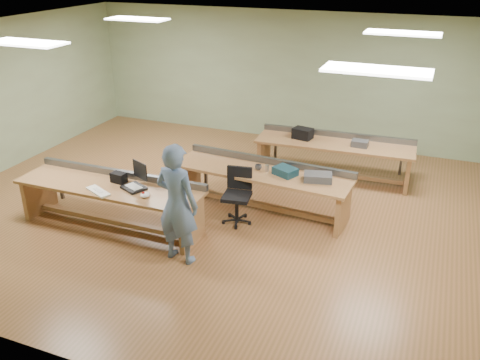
# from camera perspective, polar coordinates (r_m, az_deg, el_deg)

# --- Properties ---
(floor) EXTENTS (10.00, 10.00, 0.00)m
(floor) POSITION_cam_1_polar(r_m,az_deg,el_deg) (9.03, -1.50, -3.29)
(floor) COLOR brown
(floor) RESTS_ON ground
(ceiling) EXTENTS (10.00, 10.00, 0.00)m
(ceiling) POSITION_cam_1_polar(r_m,az_deg,el_deg) (8.09, -1.74, 15.89)
(ceiling) COLOR silver
(ceiling) RESTS_ON wall_back
(wall_back) EXTENTS (10.00, 0.04, 3.00)m
(wall_back) POSITION_cam_1_polar(r_m,az_deg,el_deg) (12.08, 6.02, 11.38)
(wall_back) COLOR #8FA980
(wall_back) RESTS_ON floor
(wall_front) EXTENTS (10.00, 0.04, 3.00)m
(wall_front) POSITION_cam_1_polar(r_m,az_deg,el_deg) (5.34, -18.88, -7.40)
(wall_front) COLOR #8FA980
(wall_front) RESTS_ON floor
(fluor_panels) EXTENTS (6.20, 3.50, 0.03)m
(fluor_panels) POSITION_cam_1_polar(r_m,az_deg,el_deg) (8.09, -1.73, 15.68)
(fluor_panels) COLOR white
(fluor_panels) RESTS_ON ceiling
(workbench_front) EXTENTS (3.15, 0.86, 0.86)m
(workbench_front) POSITION_cam_1_polar(r_m,az_deg,el_deg) (8.52, -14.25, -1.63)
(workbench_front) COLOR #A77246
(workbench_front) RESTS_ON floor
(workbench_mid) EXTENTS (3.17, 1.05, 0.86)m
(workbench_mid) POSITION_cam_1_polar(r_m,az_deg,el_deg) (8.79, 2.49, -0.04)
(workbench_mid) COLOR #A77246
(workbench_mid) RESTS_ON floor
(workbench_back) EXTENTS (3.10, 0.96, 0.86)m
(workbench_back) POSITION_cam_1_polar(r_m,az_deg,el_deg) (10.24, 10.51, 3.20)
(workbench_back) COLOR #A77246
(workbench_back) RESTS_ON floor
(person) EXTENTS (0.71, 0.51, 1.82)m
(person) POSITION_cam_1_polar(r_m,az_deg,el_deg) (7.26, -7.06, -2.69)
(person) COLOR slate
(person) RESTS_ON floor
(laptop_base) EXTENTS (0.45, 0.41, 0.04)m
(laptop_base) POSITION_cam_1_polar(r_m,az_deg,el_deg) (8.20, -11.84, -0.86)
(laptop_base) COLOR black
(laptop_base) RESTS_ON workbench_front
(laptop_screen) EXTENTS (0.33, 0.16, 0.28)m
(laptop_screen) POSITION_cam_1_polar(r_m,az_deg,el_deg) (8.16, -11.17, 1.10)
(laptop_screen) COLOR black
(laptop_screen) RESTS_ON laptop_base
(keyboard) EXTENTS (0.51, 0.36, 0.03)m
(keyboard) POSITION_cam_1_polar(r_m,az_deg,el_deg) (8.22, -15.64, -1.24)
(keyboard) COLOR silver
(keyboard) RESTS_ON workbench_front
(trackball_mouse) EXTENTS (0.17, 0.19, 0.07)m
(trackball_mouse) POSITION_cam_1_polar(r_m,az_deg,el_deg) (7.90, -10.62, -1.63)
(trackball_mouse) COLOR white
(trackball_mouse) RESTS_ON workbench_front
(camera_bag) EXTENTS (0.26, 0.18, 0.17)m
(camera_bag) POSITION_cam_1_polar(r_m,az_deg,el_deg) (8.46, -13.46, 0.27)
(camera_bag) COLOR black
(camera_bag) RESTS_ON workbench_front
(task_chair) EXTENTS (0.57, 0.57, 0.94)m
(task_chair) POSITION_cam_1_polar(r_m,az_deg,el_deg) (8.49, -0.29, -2.58)
(task_chair) COLOR black
(task_chair) RESTS_ON floor
(parts_bin_teal) EXTENTS (0.45, 0.41, 0.13)m
(parts_bin_teal) POSITION_cam_1_polar(r_m,az_deg,el_deg) (8.54, 5.10, 0.99)
(parts_bin_teal) COLOR #12303C
(parts_bin_teal) RESTS_ON workbench_mid
(parts_bin_grey) EXTENTS (0.51, 0.39, 0.12)m
(parts_bin_grey) POSITION_cam_1_polar(r_m,az_deg,el_deg) (8.39, 8.74, 0.31)
(parts_bin_grey) COLOR #38383A
(parts_bin_grey) RESTS_ON workbench_mid
(mug) EXTENTS (0.13, 0.13, 0.09)m
(mug) POSITION_cam_1_polar(r_m,az_deg,el_deg) (8.72, 2.06, 1.44)
(mug) COLOR #38383A
(mug) RESTS_ON workbench_mid
(drinks_can) EXTENTS (0.07, 0.07, 0.12)m
(drinks_can) POSITION_cam_1_polar(r_m,az_deg,el_deg) (8.65, 3.05, 1.33)
(drinks_can) COLOR #B4B4B8
(drinks_can) RESTS_ON workbench_mid
(storage_box_back) EXTENTS (0.42, 0.33, 0.21)m
(storage_box_back) POSITION_cam_1_polar(r_m,az_deg,el_deg) (10.26, 7.05, 5.21)
(storage_box_back) COLOR black
(storage_box_back) RESTS_ON workbench_back
(tray_back) EXTENTS (0.31, 0.23, 0.12)m
(tray_back) POSITION_cam_1_polar(r_m,az_deg,el_deg) (10.03, 13.31, 4.02)
(tray_back) COLOR #38383A
(tray_back) RESTS_ON workbench_back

